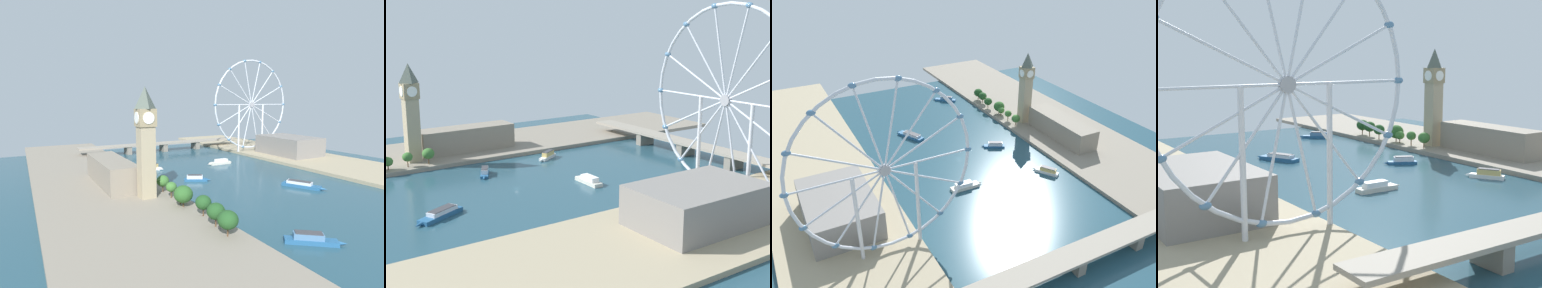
% 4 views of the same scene
% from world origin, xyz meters
% --- Properties ---
extents(ground_plane, '(407.77, 407.77, 0.00)m').
position_xyz_m(ground_plane, '(0.00, 0.00, 0.00)').
color(ground_plane, '#234756').
extents(riverbank_left, '(90.00, 520.00, 3.00)m').
position_xyz_m(riverbank_left, '(-118.88, 0.00, 1.50)').
color(riverbank_left, gray).
rests_on(riverbank_left, ground_plane).
extents(riverbank_right, '(90.00, 520.00, 3.00)m').
position_xyz_m(riverbank_right, '(118.88, 0.00, 1.50)').
color(riverbank_right, tan).
rests_on(riverbank_right, ground_plane).
extents(clock_tower, '(12.56, 12.56, 73.97)m').
position_xyz_m(clock_tower, '(-96.16, -35.78, 41.61)').
color(clock_tower, tan).
rests_on(clock_tower, riverbank_left).
extents(parliament_block, '(22.00, 78.71, 19.43)m').
position_xyz_m(parliament_block, '(-107.54, 11.57, 12.71)').
color(parliament_block, gray).
rests_on(parliament_block, riverbank_left).
extents(tree_row_embankment, '(13.65, 93.23, 13.49)m').
position_xyz_m(tree_row_embankment, '(-82.85, -75.41, 10.96)').
color(tree_row_embankment, '#513823').
rests_on(tree_row_embankment, riverbank_left).
extents(ferris_wheel, '(115.16, 3.20, 115.65)m').
position_xyz_m(ferris_wheel, '(94.22, 89.12, 61.72)').
color(ferris_wheel, silver).
rests_on(ferris_wheel, riverbank_right).
extents(riverside_hall, '(46.70, 68.82, 21.60)m').
position_xyz_m(riverside_hall, '(117.30, 44.49, 13.80)').
color(riverside_hall, gray).
rests_on(riverside_hall, riverbank_right).
extents(river_bridge, '(219.77, 17.01, 11.86)m').
position_xyz_m(river_bridge, '(0.00, 155.48, 9.28)').
color(river_bridge, gray).
rests_on(river_bridge, ground_plane).
extents(tour_boat_0, '(19.62, 33.02, 4.97)m').
position_xyz_m(tour_boat_0, '(23.18, -61.17, 2.07)').
color(tour_boat_0, '#235684').
rests_on(tour_boat_0, ground_plane).
extents(tour_boat_1, '(21.90, 13.92, 5.41)m').
position_xyz_m(tour_boat_1, '(-40.19, -3.78, 2.27)').
color(tour_boat_1, '#235684').
rests_on(tour_boat_1, ground_plane).
extents(tour_boat_2, '(25.28, 21.00, 5.71)m').
position_xyz_m(tour_boat_2, '(-50.12, -133.62, 2.25)').
color(tour_boat_2, '#235684').
rests_on(tour_boat_2, ground_plane).
extents(tour_boat_3, '(28.05, 6.96, 5.53)m').
position_xyz_m(tour_boat_3, '(17.71, 45.45, 2.23)').
color(tour_boat_3, beige).
rests_on(tour_boat_3, ground_plane).
extents(tour_boat_4, '(15.69, 21.96, 6.00)m').
position_xyz_m(tour_boat_4, '(-54.97, 57.75, 2.50)').
color(tour_boat_4, white).
rests_on(tour_boat_4, ground_plane).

